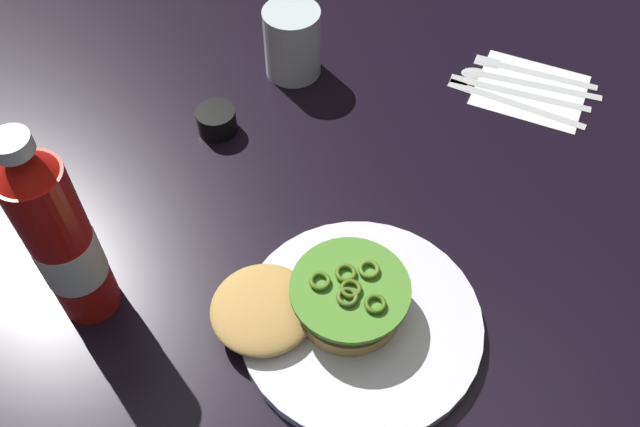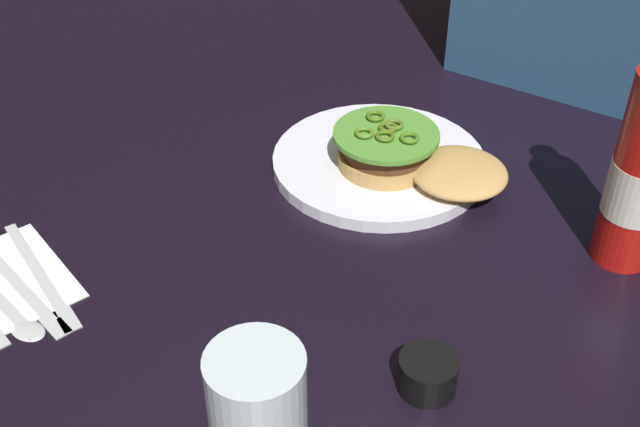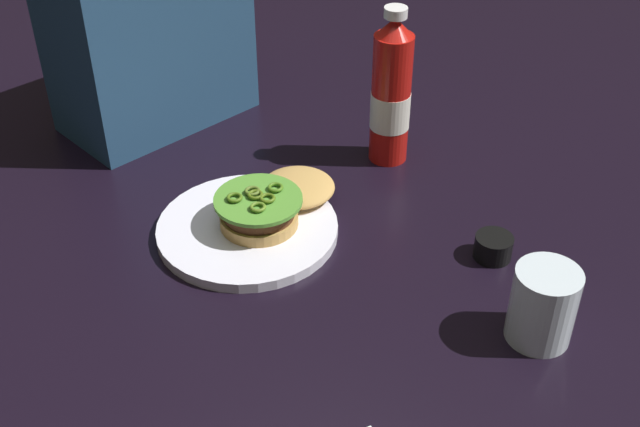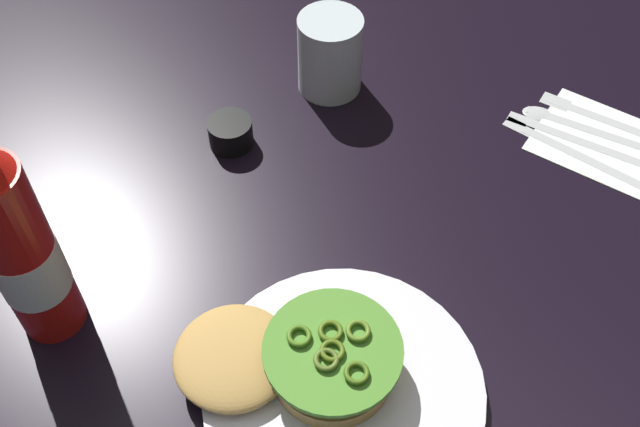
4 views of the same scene
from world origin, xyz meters
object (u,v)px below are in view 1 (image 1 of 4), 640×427
(water_glass, at_px, (292,42))
(condiment_cup, at_px, (217,121))
(ketchup_bottle, at_px, (62,241))
(butter_knife, at_px, (511,90))
(fork_utensil, at_px, (524,69))
(steak_knife, at_px, (507,99))
(dinner_plate, at_px, (361,323))
(spoon_utensil, at_px, (512,78))
(napkin, at_px, (530,90))
(burger_sandwich, at_px, (318,302))

(water_glass, distance_m, condiment_cup, 0.16)
(ketchup_bottle, xyz_separation_m, butter_knife, (-0.49, -0.39, -0.11))
(fork_utensil, relative_size, steak_knife, 0.93)
(dinner_plate, relative_size, steak_knife, 1.39)
(fork_utensil, height_order, spoon_utensil, same)
(napkin, bearing_deg, water_glass, -1.64)
(ketchup_bottle, height_order, spoon_utensil, ketchup_bottle)
(condiment_cup, height_order, fork_utensil, condiment_cup)
(steak_knife, bearing_deg, napkin, -142.70)
(ketchup_bottle, bearing_deg, napkin, -142.42)
(condiment_cup, xyz_separation_m, butter_knife, (-0.40, -0.12, -0.01))
(spoon_utensil, relative_size, steak_knife, 1.05)
(napkin, height_order, steak_knife, steak_knife)
(ketchup_bottle, bearing_deg, spoon_utensil, -139.74)
(dinner_plate, distance_m, ketchup_bottle, 0.32)
(water_glass, distance_m, spoon_utensil, 0.32)
(condiment_cup, xyz_separation_m, napkin, (-0.43, -0.12, -0.02))
(fork_utensil, bearing_deg, dinner_plate, 64.40)
(fork_utensil, bearing_deg, napkin, 98.14)
(spoon_utensil, bearing_deg, burger_sandwich, 59.99)
(condiment_cup, height_order, steak_knife, condiment_cup)
(condiment_cup, relative_size, napkin, 0.36)
(ketchup_bottle, distance_m, spoon_utensil, 0.66)
(steak_knife, bearing_deg, ketchup_bottle, 37.60)
(fork_utensil, bearing_deg, water_glass, 5.35)
(spoon_utensil, bearing_deg, butter_knife, 82.64)
(condiment_cup, height_order, spoon_utensil, condiment_cup)
(condiment_cup, bearing_deg, napkin, -164.20)
(condiment_cup, relative_size, butter_knife, 0.27)
(dinner_plate, height_order, condiment_cup, condiment_cup)
(condiment_cup, bearing_deg, dinner_plate, 127.22)
(burger_sandwich, distance_m, ketchup_bottle, 0.27)
(water_glass, height_order, butter_knife, water_glass)
(burger_sandwich, bearing_deg, fork_utensil, -120.63)
(fork_utensil, height_order, steak_knife, same)
(spoon_utensil, relative_size, butter_knife, 1.00)
(dinner_plate, distance_m, steak_knife, 0.42)
(napkin, relative_size, butter_knife, 0.76)
(condiment_cup, xyz_separation_m, spoon_utensil, (-0.41, -0.14, -0.01))
(burger_sandwich, distance_m, fork_utensil, 0.51)
(ketchup_bottle, height_order, water_glass, ketchup_bottle)
(water_glass, distance_m, napkin, 0.35)
(ketchup_bottle, bearing_deg, steak_knife, -142.40)
(napkin, xyz_separation_m, fork_utensil, (0.01, -0.04, 0.00))
(dinner_plate, bearing_deg, spoon_utensil, -114.62)
(fork_utensil, relative_size, butter_knife, 0.89)
(burger_sandwich, xyz_separation_m, water_glass, (0.08, -0.41, 0.02))
(burger_sandwich, xyz_separation_m, butter_knife, (-0.24, -0.39, -0.03))
(dinner_plate, height_order, water_glass, water_glass)
(dinner_plate, bearing_deg, fork_utensil, -115.60)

